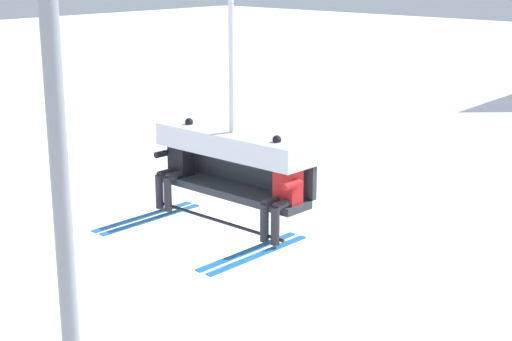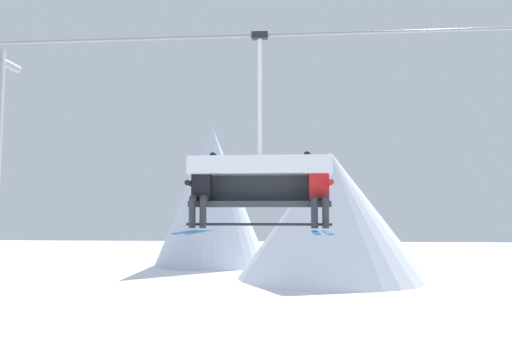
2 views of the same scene
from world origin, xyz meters
The scene contains 6 objects.
mountain_peak_west centered at (-10.35, 48.64, 8.05)m, with size 13.06×13.06×16.10m.
mountain_peak_central centered at (2.69, 37.58, 5.84)m, with size 17.32×17.32×11.69m.
lift_cable centered at (0.39, -0.80, 8.87)m, with size 15.50×0.05×0.05m.
chairlift_chair centered at (-1.08, -0.73, 6.48)m, with size 2.39×0.74×3.32m.
skier_black centered at (-2.06, -0.94, 6.19)m, with size 0.48×1.70×1.34m.
skier_red centered at (-0.10, -0.94, 6.19)m, with size 0.48×1.70×1.34m.
Camera 2 is at (-0.46, -9.14, 5.78)m, focal length 35.00 mm.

